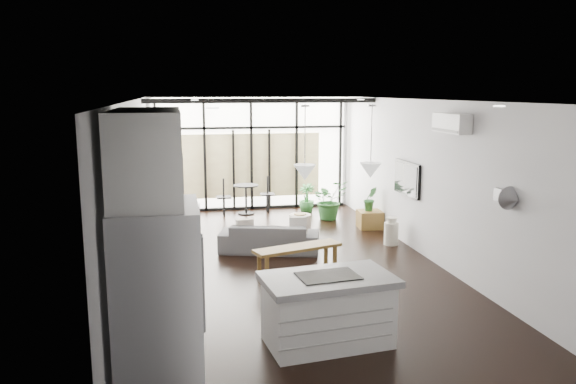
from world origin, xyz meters
name	(u,v)px	position (x,y,z in m)	size (l,w,h in m)	color
floor	(292,268)	(0.00, 0.00, 0.00)	(5.00, 10.00, 0.00)	black
ceiling	(292,100)	(0.00, 0.00, 2.80)	(5.00, 10.00, 0.00)	white
wall_left	(135,192)	(-2.50, 0.00, 1.40)	(0.02, 10.00, 2.80)	silver
wall_right	(433,181)	(2.50, 0.00, 1.40)	(0.02, 10.00, 2.80)	silver
wall_back	(251,153)	(0.00, 5.00, 1.40)	(5.00, 0.02, 2.80)	silver
wall_front	(422,291)	(0.00, -5.00, 1.40)	(5.00, 0.02, 2.80)	silver
glazing	(251,154)	(0.00, 4.88, 1.40)	(5.00, 0.20, 2.80)	black
skylight	(256,99)	(0.00, 4.00, 2.77)	(4.70, 1.90, 0.06)	white
neighbour_building	(251,166)	(0.00, 4.95, 1.10)	(3.50, 0.02, 1.60)	#F6ECA6
island	(328,310)	(-0.17, -2.90, 0.41)	(1.52, 0.90, 0.83)	silver
cooktop	(328,276)	(-0.17, -2.90, 0.84)	(0.70, 0.46, 0.01)	black
fridge	(159,311)	(-2.06, -3.95, 0.98)	(0.76, 0.95, 1.96)	gray
appliance_column	(157,265)	(-2.09, -3.15, 1.17)	(0.60, 0.63, 2.33)	silver
upper_cabinets	(147,156)	(-2.12, -3.50, 2.35)	(0.62, 1.75, 0.86)	silver
pendant_left	(305,172)	(-0.40, -2.65, 2.02)	(0.26, 0.26, 0.18)	white
pendant_right	(370,170)	(0.40, -2.65, 2.02)	(0.26, 0.26, 0.18)	white
sofa	(269,233)	(-0.20, 1.05, 0.36)	(1.82, 0.53, 0.71)	#545456
console_bench	(298,260)	(0.03, -0.36, 0.24)	(1.48, 0.37, 0.47)	brown
pouf	(300,223)	(0.68, 2.38, 0.19)	(0.47, 0.47, 0.37)	beige
crate	(370,219)	(2.24, 2.41, 0.19)	(0.50, 0.50, 0.38)	brown
plant_tall	(329,204)	(1.61, 3.41, 0.36)	(0.82, 0.92, 0.71)	#265D28
plant_med	(306,205)	(1.26, 4.21, 0.20)	(0.40, 0.71, 0.40)	#265D28
plant_crate	(370,205)	(2.24, 2.41, 0.50)	(0.29, 0.53, 0.24)	#265D28
milk_can	(391,231)	(2.19, 1.04, 0.27)	(0.28, 0.28, 0.54)	beige
bistro_set	(246,201)	(-0.22, 4.34, 0.33)	(1.38, 0.55, 0.66)	black
tv	(407,178)	(2.46, 1.00, 1.30)	(0.05, 1.10, 0.65)	black
ac_unit	(452,123)	(2.38, -0.80, 2.45)	(0.22, 0.90, 0.30)	white
framed_art	(134,187)	(-2.47, -0.50, 1.55)	(0.04, 0.70, 0.90)	black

